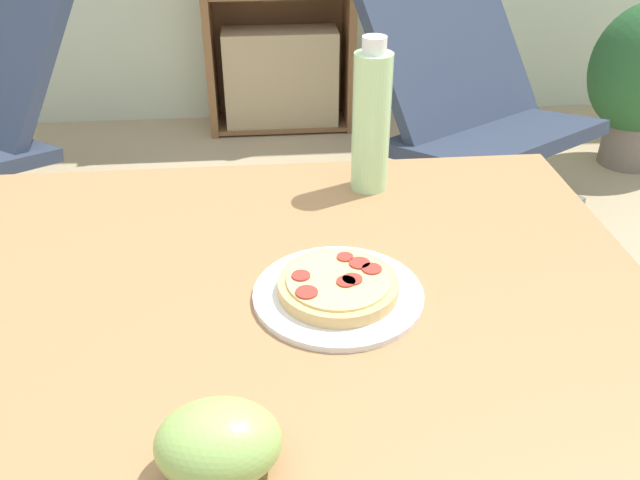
% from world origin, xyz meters
% --- Properties ---
extents(dining_table, '(1.20, 0.90, 0.73)m').
position_xyz_m(dining_table, '(0.05, -0.01, 0.63)').
color(dining_table, '#A37549').
rests_on(dining_table, ground_plane).
extents(pizza_on_plate, '(0.25, 0.25, 0.04)m').
position_xyz_m(pizza_on_plate, '(0.17, -0.03, 0.74)').
color(pizza_on_plate, white).
rests_on(pizza_on_plate, dining_table).
extents(grape_bunch, '(0.13, 0.11, 0.09)m').
position_xyz_m(grape_bunch, '(0.01, -0.33, 0.77)').
color(grape_bunch, '#93BC5B').
rests_on(grape_bunch, dining_table).
extents(drink_bottle, '(0.07, 0.07, 0.29)m').
position_xyz_m(drink_bottle, '(0.27, 0.32, 0.86)').
color(drink_bottle, '#B7EAA3').
rests_on(drink_bottle, dining_table).
extents(lounge_chair_far, '(0.92, 0.99, 0.88)m').
position_xyz_m(lounge_chair_far, '(0.86, 1.48, 0.29)').
color(lounge_chair_far, slate).
rests_on(lounge_chair_far, ground_plane).
extents(bookshelf, '(0.71, 0.29, 1.32)m').
position_xyz_m(bookshelf, '(0.17, 2.45, 0.61)').
color(bookshelf, brown).
rests_on(bookshelf, ground_plane).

